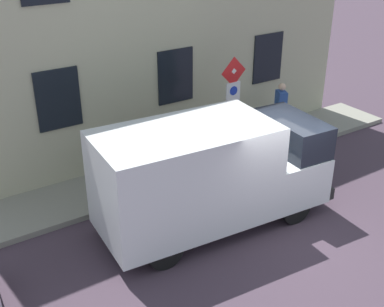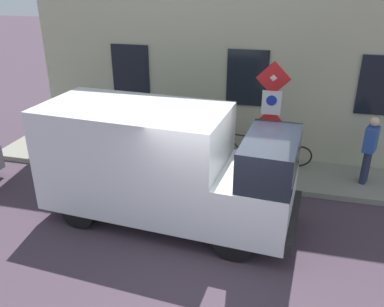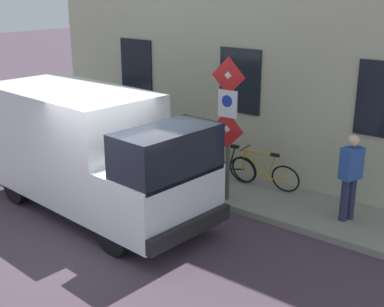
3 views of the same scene
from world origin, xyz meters
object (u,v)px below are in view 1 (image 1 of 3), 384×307
sign_post_stacked (232,101)px  delivery_van (210,173)px  bicycle_orange (216,136)px  bicycle_red (154,154)px  bicycle_black (186,145)px  pedestrian (280,108)px

sign_post_stacked → delivery_van: bearing=132.9°
delivery_van → bicycle_orange: (2.96, -2.32, -0.82)m
bicycle_red → bicycle_orange: bearing=175.6°
bicycle_black → pedestrian: size_ratio=0.99×
bicycle_red → pedestrian: bearing=170.3°
bicycle_orange → bicycle_red: (0.00, 2.07, 0.00)m
bicycle_red → pedestrian: size_ratio=1.00×
bicycle_black → bicycle_red: 1.04m
bicycle_black → bicycle_red: (-0.00, 1.04, 0.00)m
sign_post_stacked → pedestrian: 2.66m
delivery_van → pedestrian: 5.13m
bicycle_orange → sign_post_stacked: bearing=69.3°
bicycle_black → bicycle_red: size_ratio=1.00×
bicycle_orange → bicycle_red: 2.07m
sign_post_stacked → bicycle_orange: bearing=-14.6°
sign_post_stacked → bicycle_red: 2.57m
bicycle_red → pedestrian: 4.25m
bicycle_red → delivery_van: bearing=80.9°
delivery_van → bicycle_black: delivery_van is taller
sign_post_stacked → delivery_van: (-1.89, 2.04, -0.67)m
delivery_van → pedestrian: bearing=34.5°
bicycle_orange → pedestrian: pedestrian is taller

